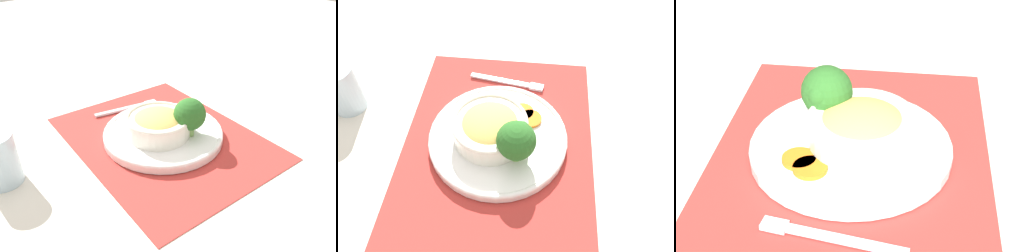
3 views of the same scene
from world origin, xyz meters
The scene contains 8 objects.
ground_plane centered at (0.00, 0.00, 0.00)m, with size 4.00×4.00×0.00m, color beige.
placemat centered at (0.00, 0.00, 0.00)m, with size 0.55×0.44×0.00m.
plate centered at (0.00, 0.00, 0.02)m, with size 0.29×0.29×0.02m.
bowl centered at (0.00, -0.02, 0.05)m, with size 0.15×0.15×0.06m.
broccoli_floret centered at (0.05, 0.04, 0.07)m, with size 0.08×0.08×0.09m.
carrot_slice_near centered at (-0.04, 0.07, 0.02)m, with size 0.05×0.05×0.01m.
carrot_slice_middle centered at (-0.06, 0.05, 0.02)m, with size 0.05×0.05×0.01m.
fork centered at (-0.17, 0.03, 0.01)m, with size 0.06×0.18×0.01m.
Camera 1 is at (0.51, -0.44, 0.45)m, focal length 35.00 mm.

